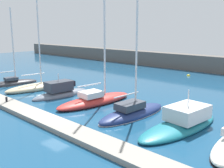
% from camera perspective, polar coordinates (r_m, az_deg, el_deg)
% --- Properties ---
extents(ground_plane, '(120.00, 120.00, 0.00)m').
position_cam_1_polar(ground_plane, '(22.54, -11.49, -6.63)').
color(ground_plane, navy).
extents(dock_pier, '(34.56, 1.79, 0.36)m').
position_cam_1_polar(dock_pier, '(21.61, -15.24, -7.14)').
color(dock_pier, gray).
rests_on(dock_pier, ground_plane).
extents(breakwater_seawall, '(108.00, 2.90, 2.70)m').
position_cam_1_polar(breakwater_seawall, '(46.75, 20.96, 4.11)').
color(breakwater_seawall, '#5B5651').
rests_on(breakwater_seawall, ground_plane).
extents(sailboat_charcoal_nearest, '(2.73, 6.72, 10.02)m').
position_cam_1_polar(sailboat_charcoal_nearest, '(36.17, -20.85, 0.25)').
color(sailboat_charcoal_nearest, '#2D2D33').
rests_on(sailboat_charcoal_nearest, ground_plane).
extents(sailboat_sand_second, '(3.14, 8.55, 15.47)m').
position_cam_1_polar(sailboat_sand_second, '(32.53, -15.48, -0.41)').
color(sailboat_sand_second, beige).
rests_on(sailboat_sand_second, ground_plane).
extents(motorboat_slate_third, '(2.38, 6.91, 2.94)m').
position_cam_1_polar(motorboat_slate_third, '(28.66, -11.06, -1.81)').
color(motorboat_slate_third, slate).
rests_on(motorboat_slate_third, ground_plane).
extents(sailboat_red_fourth, '(3.05, 8.68, 15.54)m').
position_cam_1_polar(sailboat_red_fourth, '(25.28, -3.68, -3.20)').
color(sailboat_red_fourth, '#B72D28').
rests_on(sailboat_red_fourth, ground_plane).
extents(sailboat_navy_fifth, '(2.59, 7.58, 13.09)m').
position_cam_1_polar(sailboat_navy_fifth, '(21.86, 4.55, -6.09)').
color(sailboat_navy_fifth, navy).
rests_on(sailboat_navy_fifth, ground_plane).
extents(motorboat_teal_sixth, '(3.38, 8.57, 3.04)m').
position_cam_1_polar(motorboat_teal_sixth, '(19.78, 15.10, -8.10)').
color(motorboat_teal_sixth, '#19707F').
rests_on(motorboat_teal_sixth, ground_plane).
extents(mooring_buoy_yellow, '(0.52, 0.52, 0.52)m').
position_cam_1_polar(mooring_buoy_yellow, '(41.81, 16.33, 1.70)').
color(mooring_buoy_yellow, yellow).
rests_on(mooring_buoy_yellow, ground_plane).
extents(dock_bollard, '(0.20, 0.20, 0.44)m').
position_cam_1_polar(dock_bollard, '(26.59, -22.04, -3.12)').
color(dock_bollard, black).
rests_on(dock_bollard, dock_pier).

